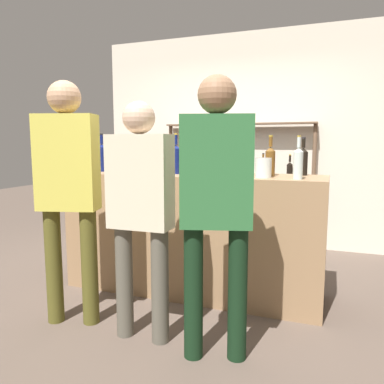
{
  "coord_description": "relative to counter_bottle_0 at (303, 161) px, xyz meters",
  "views": [
    {
      "loc": [
        1.17,
        -3.13,
        1.37
      ],
      "look_at": [
        0.0,
        0.0,
        0.93
      ],
      "focal_mm": 35.0,
      "sensor_mm": 36.0,
      "label": 1
    }
  ],
  "objects": [
    {
      "name": "counter_bottle_1",
      "position": [
        -1.86,
        -0.24,
        0.02
      ],
      "size": [
        0.08,
        0.08,
        0.36
      ],
      "color": "#0F1956",
      "rests_on": "bar_counter"
    },
    {
      "name": "server_behind_counter",
      "position": [
        -0.79,
        0.66,
        -0.24
      ],
      "size": [
        0.47,
        0.23,
        1.66
      ],
      "rotation": [
        0.0,
        0.0,
        -1.5
      ],
      "color": "#121C33",
      "rests_on": "ground_plane"
    },
    {
      "name": "customer_right",
      "position": [
        -0.42,
        -1.18,
        -0.17
      ],
      "size": [
        0.47,
        0.31,
        1.76
      ],
      "rotation": [
        0.0,
        0.0,
        1.86
      ],
      "color": "black",
      "rests_on": "ground_plane"
    },
    {
      "name": "ground_plane",
      "position": [
        -0.94,
        -0.2,
        -1.22
      ],
      "size": [
        16.0,
        16.0,
        0.0
      ],
      "primitive_type": "plane",
      "color": "brown"
    },
    {
      "name": "customer_left",
      "position": [
        -1.58,
        -1.1,
        -0.14
      ],
      "size": [
        0.47,
        0.3,
        1.81
      ],
      "rotation": [
        0.0,
        0.0,
        1.84
      ],
      "color": "brown",
      "rests_on": "ground_plane"
    },
    {
      "name": "wine_glass",
      "position": [
        -0.66,
        -0.02,
        -0.02
      ],
      "size": [
        0.09,
        0.09,
        0.15
      ],
      "color": "silver",
      "rests_on": "bar_counter"
    },
    {
      "name": "customer_center",
      "position": [
        -0.96,
        -1.13,
        -0.25
      ],
      "size": [
        0.43,
        0.21,
        1.64
      ],
      "rotation": [
        0.0,
        0.0,
        1.59
      ],
      "color": "#575347",
      "rests_on": "ground_plane"
    },
    {
      "name": "counter_bottle_3",
      "position": [
        -0.44,
        -0.28,
        -0.01
      ],
      "size": [
        0.07,
        0.07,
        0.31
      ],
      "color": "brown",
      "rests_on": "bar_counter"
    },
    {
      "name": "counter_bottle_2",
      "position": [
        -1.08,
        -0.25,
        0.01
      ],
      "size": [
        0.08,
        0.08,
        0.36
      ],
      "color": "#0F1956",
      "rests_on": "bar_counter"
    },
    {
      "name": "back_shelf",
      "position": [
        -0.94,
        1.53,
        -0.14
      ],
      "size": [
        1.98,
        0.18,
        1.62
      ],
      "color": "brown",
      "rests_on": "ground_plane"
    },
    {
      "name": "counter_bottle_4",
      "position": [
        -0.01,
        -0.38,
        0.0
      ],
      "size": [
        0.07,
        0.07,
        0.33
      ],
      "color": "silver",
      "rests_on": "bar_counter"
    },
    {
      "name": "back_wall",
      "position": [
        -0.94,
        1.71,
        0.18
      ],
      "size": [
        3.92,
        0.12,
        2.8
      ],
      "primitive_type": "cube",
      "color": "beige",
      "rests_on": "ground_plane"
    },
    {
      "name": "ice_bucket",
      "position": [
        -1.36,
        -0.09,
        -0.01
      ],
      "size": [
        0.21,
        0.21,
        0.23
      ],
      "color": "black",
      "rests_on": "bar_counter"
    },
    {
      "name": "cork_jar",
      "position": [
        -0.28,
        -0.34,
        -0.05
      ],
      "size": [
        0.13,
        0.13,
        0.16
      ],
      "color": "silver",
      "rests_on": "bar_counter"
    },
    {
      "name": "counter_bottle_5",
      "position": [
        -0.25,
        -0.16,
        0.01
      ],
      "size": [
        0.08,
        0.08,
        0.34
      ],
      "color": "brown",
      "rests_on": "bar_counter"
    },
    {
      "name": "bar_counter",
      "position": [
        -0.94,
        -0.2,
        -0.67
      ],
      "size": [
        2.32,
        0.62,
        1.09
      ],
      "primitive_type": "cube",
      "color": "#997551",
      "rests_on": "ground_plane"
    },
    {
      "name": "counter_bottle_0",
      "position": [
        0.0,
        0.0,
        0.0
      ],
      "size": [
        0.08,
        0.08,
        0.32
      ],
      "color": "black",
      "rests_on": "bar_counter"
    }
  ]
}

